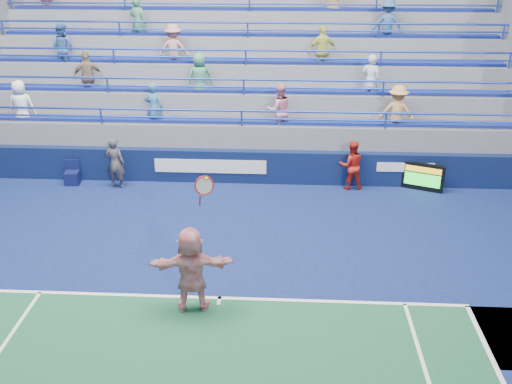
# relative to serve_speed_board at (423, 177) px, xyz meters

# --- Properties ---
(ground) EXTENTS (120.00, 120.00, 0.00)m
(ground) POSITION_rel_serve_speed_board_xyz_m (-5.74, -6.18, -0.45)
(ground) COLOR #333538
(sponsor_wall) EXTENTS (18.00, 0.32, 1.10)m
(sponsor_wall) POSITION_rel_serve_speed_board_xyz_m (-5.73, 0.32, 0.10)
(sponsor_wall) COLOR #0A1938
(sponsor_wall) RESTS_ON ground
(bleacher_stand) EXTENTS (18.00, 5.60, 6.13)m
(bleacher_stand) POSITION_rel_serve_speed_board_xyz_m (-5.75, 4.09, 1.09)
(bleacher_stand) COLOR slate
(bleacher_stand) RESTS_ON ground
(serve_speed_board) EXTENTS (1.26, 0.59, 0.90)m
(serve_speed_board) POSITION_rel_serve_speed_board_xyz_m (0.00, 0.00, 0.00)
(serve_speed_board) COLOR black
(serve_speed_board) RESTS_ON ground
(judge_chair) EXTENTS (0.47, 0.47, 0.78)m
(judge_chair) POSITION_rel_serve_speed_board_xyz_m (-11.20, -0.12, -0.20)
(judge_chair) COLOR #0D133E
(judge_chair) RESTS_ON ground
(tennis_player) EXTENTS (1.87, 0.79, 3.14)m
(tennis_player) POSITION_rel_serve_speed_board_xyz_m (-6.27, -6.54, 0.53)
(tennis_player) COLOR white
(tennis_player) RESTS_ON ground
(line_judge) EXTENTS (0.67, 0.49, 1.67)m
(line_judge) POSITION_rel_serve_speed_board_xyz_m (-9.68, -0.30, 0.38)
(line_judge) COLOR #121833
(line_judge) RESTS_ON ground
(ball_girl) EXTENTS (0.83, 0.68, 1.59)m
(ball_girl) POSITION_rel_serve_speed_board_xyz_m (-2.26, 0.02, 0.34)
(ball_girl) COLOR red
(ball_girl) RESTS_ON ground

